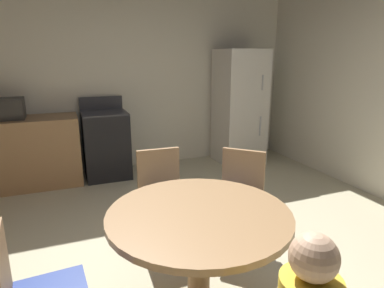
# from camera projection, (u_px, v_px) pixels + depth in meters

# --- Properties ---
(wall_back) EXTENTS (5.53, 0.12, 2.70)m
(wall_back) POSITION_uv_depth(u_px,v_px,m) (122.00, 78.00, 4.87)
(wall_back) COLOR silver
(wall_back) RESTS_ON ground
(kitchen_counter) EXTENTS (1.77, 0.60, 0.90)m
(kitchen_counter) POSITION_uv_depth(u_px,v_px,m) (6.00, 155.00, 4.19)
(kitchen_counter) COLOR #9E754C
(kitchen_counter) RESTS_ON ground
(oven_range) EXTENTS (0.60, 0.60, 1.10)m
(oven_range) POSITION_uv_depth(u_px,v_px,m) (106.00, 144.00, 4.62)
(oven_range) COLOR black
(oven_range) RESTS_ON ground
(refrigerator) EXTENTS (0.68, 0.68, 1.76)m
(refrigerator) POSITION_uv_depth(u_px,v_px,m) (239.00, 107.00, 5.20)
(refrigerator) COLOR silver
(refrigerator) RESTS_ON ground
(microwave) EXTENTS (0.44, 0.32, 0.26)m
(microwave) POSITION_uv_depth(u_px,v_px,m) (5.00, 109.00, 4.06)
(microwave) COLOR #2D2B28
(microwave) RESTS_ON kitchen_counter
(dining_table) EXTENTS (1.11, 1.11, 0.76)m
(dining_table) POSITION_uv_depth(u_px,v_px,m) (199.00, 236.00, 2.02)
(dining_table) COLOR #9E754C
(dining_table) RESTS_ON ground
(chair_north) EXTENTS (0.42, 0.42, 0.87)m
(chair_north) POSITION_uv_depth(u_px,v_px,m) (162.00, 193.00, 2.90)
(chair_north) COLOR #9E754C
(chair_north) RESTS_ON ground
(chair_northeast) EXTENTS (0.57, 0.57, 0.87)m
(chair_northeast) POSITION_uv_depth(u_px,v_px,m) (239.00, 194.00, 2.87)
(chair_northeast) COLOR #9E754C
(chair_northeast) RESTS_ON ground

